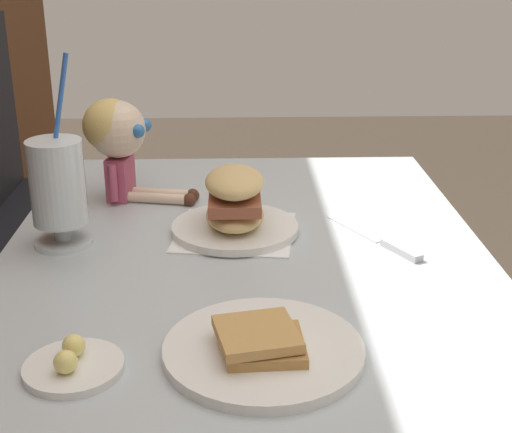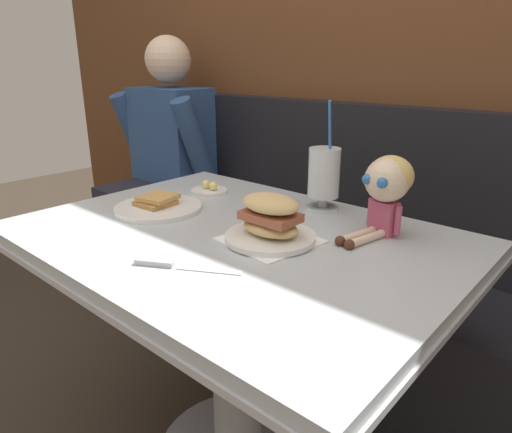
{
  "view_description": "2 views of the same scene",
  "coord_description": "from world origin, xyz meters",
  "px_view_note": "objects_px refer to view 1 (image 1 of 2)",
  "views": [
    {
      "loc": [
        -1.07,
        0.2,
        1.23
      ],
      "look_at": [
        0.0,
        0.16,
        0.81
      ],
      "focal_mm": 51.1,
      "sensor_mm": 36.0,
      "label": 1
    },
    {
      "loc": [
        0.75,
        -0.6,
        1.16
      ],
      "look_at": [
        0.04,
        0.22,
        0.78
      ],
      "focal_mm": 32.13,
      "sensor_mm": 36.0,
      "label": 2
    }
  ],
  "objects_px": {
    "milkshake_glass": "(58,188)",
    "seated_doll": "(117,135)",
    "toast_plate": "(263,348)",
    "butter_knife": "(388,244)",
    "sandwich_plate": "(235,208)",
    "butter_saucer": "(73,364)"
  },
  "relations": [
    {
      "from": "toast_plate",
      "to": "milkshake_glass",
      "type": "height_order",
      "value": "milkshake_glass"
    },
    {
      "from": "milkshake_glass",
      "to": "sandwich_plate",
      "type": "distance_m",
      "value": 0.3
    },
    {
      "from": "butter_knife",
      "to": "sandwich_plate",
      "type": "bearing_deg",
      "value": 75.48
    },
    {
      "from": "toast_plate",
      "to": "milkshake_glass",
      "type": "relative_size",
      "value": 0.8
    },
    {
      "from": "toast_plate",
      "to": "milkshake_glass",
      "type": "distance_m",
      "value": 0.49
    },
    {
      "from": "toast_plate",
      "to": "sandwich_plate",
      "type": "height_order",
      "value": "sandwich_plate"
    },
    {
      "from": "sandwich_plate",
      "to": "milkshake_glass",
      "type": "bearing_deg",
      "value": 98.08
    },
    {
      "from": "milkshake_glass",
      "to": "butter_knife",
      "type": "distance_m",
      "value": 0.55
    },
    {
      "from": "butter_knife",
      "to": "seated_doll",
      "type": "relative_size",
      "value": 0.95
    },
    {
      "from": "milkshake_glass",
      "to": "seated_doll",
      "type": "relative_size",
      "value": 1.39
    },
    {
      "from": "milkshake_glass",
      "to": "seated_doll",
      "type": "bearing_deg",
      "value": -16.47
    },
    {
      "from": "toast_plate",
      "to": "seated_doll",
      "type": "xyz_separation_m",
      "value": [
        0.58,
        0.25,
        0.12
      ]
    },
    {
      "from": "toast_plate",
      "to": "seated_doll",
      "type": "height_order",
      "value": "seated_doll"
    },
    {
      "from": "butter_knife",
      "to": "toast_plate",
      "type": "bearing_deg",
      "value": 146.15
    },
    {
      "from": "sandwich_plate",
      "to": "butter_saucer",
      "type": "bearing_deg",
      "value": 155.21
    },
    {
      "from": "milkshake_glass",
      "to": "butter_knife",
      "type": "relative_size",
      "value": 1.46
    },
    {
      "from": "milkshake_glass",
      "to": "sandwich_plate",
      "type": "bearing_deg",
      "value": -81.92
    },
    {
      "from": "toast_plate",
      "to": "seated_doll",
      "type": "relative_size",
      "value": 1.1
    },
    {
      "from": "butter_saucer",
      "to": "butter_knife",
      "type": "height_order",
      "value": "butter_saucer"
    },
    {
      "from": "milkshake_glass",
      "to": "butter_knife",
      "type": "xyz_separation_m",
      "value": [
        -0.02,
        -0.54,
        -0.1
      ]
    },
    {
      "from": "toast_plate",
      "to": "butter_saucer",
      "type": "xyz_separation_m",
      "value": [
        -0.03,
        0.23,
        -0.0
      ]
    },
    {
      "from": "butter_saucer",
      "to": "butter_knife",
      "type": "relative_size",
      "value": 0.56
    }
  ]
}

